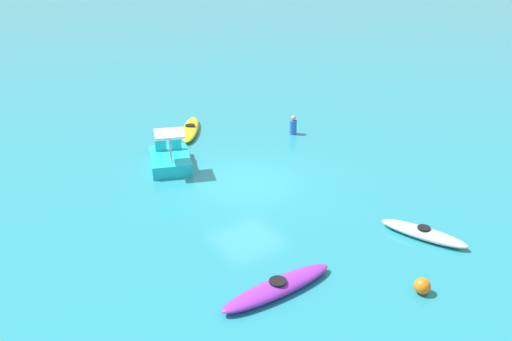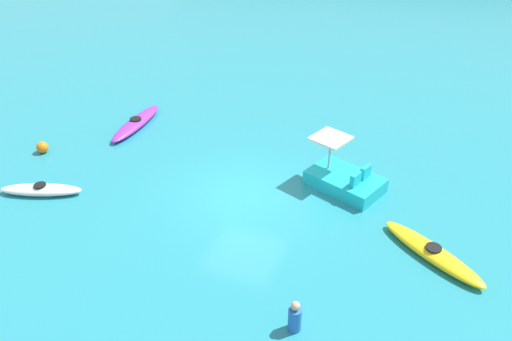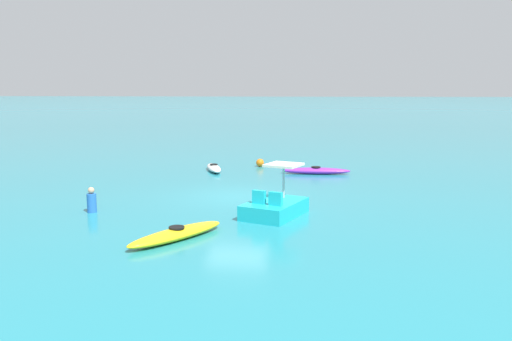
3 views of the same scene
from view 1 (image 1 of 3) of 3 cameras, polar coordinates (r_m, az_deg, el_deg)
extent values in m
plane|color=teal|center=(20.26, -0.92, -1.28)|extent=(600.00, 600.00, 0.00)
ellipsoid|color=white|center=(17.46, 17.05, -6.28)|extent=(2.75, 1.51, 0.32)
cylinder|color=black|center=(17.37, 17.12, -5.75)|extent=(0.51, 0.51, 0.05)
ellipsoid|color=yellow|center=(25.39, -6.86, 4.30)|extent=(3.20, 2.42, 0.32)
cylinder|color=black|center=(25.33, -6.88, 4.70)|extent=(0.62, 0.62, 0.05)
ellipsoid|color=purple|center=(14.44, 2.28, -12.07)|extent=(0.85, 3.46, 0.32)
cylinder|color=black|center=(14.33, 2.29, -11.47)|extent=(0.48, 0.48, 0.05)
cube|color=#19B7C6|center=(21.77, -8.94, 1.01)|extent=(2.77, 2.25, 0.50)
cube|color=#19B7C6|center=(22.13, -8.37, 2.74)|extent=(0.30, 0.47, 0.44)
cube|color=#19B7C6|center=(22.09, -9.92, 2.60)|extent=(0.30, 0.47, 0.44)
cylinder|color=#B2B2B7|center=(20.83, -8.91, 2.30)|extent=(0.08, 0.08, 1.10)
cube|color=silver|center=(20.62, -9.02, 3.82)|extent=(1.42, 1.42, 0.08)
sphere|color=orange|center=(15.00, 16.96, -11.46)|extent=(0.43, 0.43, 0.43)
cylinder|color=blue|center=(25.02, 3.90, 4.52)|extent=(0.40, 0.40, 0.65)
sphere|color=tan|center=(24.87, 3.93, 5.49)|extent=(0.22, 0.22, 0.22)
camera|label=2|loc=(30.68, 14.94, 25.32)|focal=35.96mm
camera|label=3|loc=(35.97, -23.70, 14.97)|focal=36.15mm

